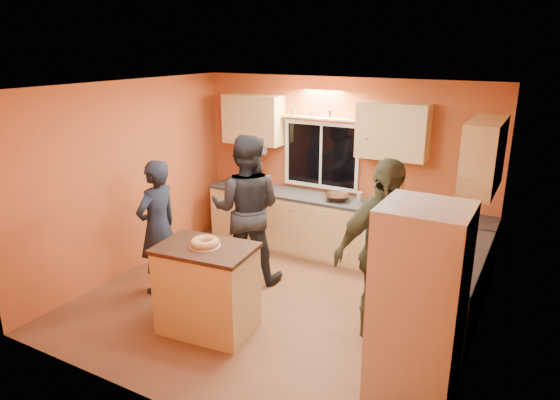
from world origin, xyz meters
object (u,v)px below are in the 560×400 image
Objects in this scene: island at (207,288)px; person_center at (246,209)px; person_right at (382,251)px; person_left at (158,227)px; refrigerator at (418,305)px.

island is 1.42m from person_center.
person_center is 2.05m from person_right.
island is 0.55× the size of person_right.
person_right reaches higher than person_left.
refrigerator is 0.91× the size of person_right.
person_center is (-0.31, 1.30, 0.48)m from island.
refrigerator is at bearing 133.41° from person_center.
person_left is 0.87× the size of person_center.
person_left is at bearing 151.04° from island.
refrigerator is 2.87m from person_center.
person_left is 1.14m from person_center.
person_center reaches higher than refrigerator.
person_center is at bearing 153.44° from refrigerator.
island is at bearing 83.55° from person_center.
refrigerator is 0.97m from person_right.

